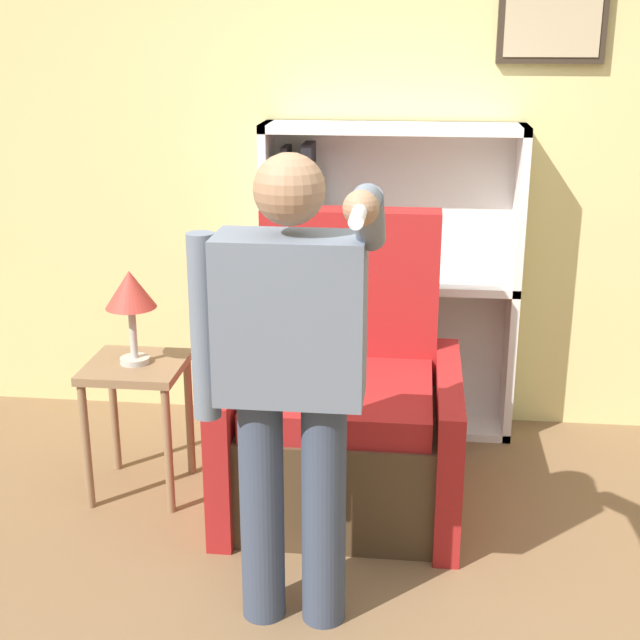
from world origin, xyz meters
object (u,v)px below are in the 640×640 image
Objects in this scene: table_lamp at (130,294)px; person_standing at (290,368)px; armchair at (343,416)px; bookcase at (362,286)px; side_table at (137,388)px.

person_standing is at bearing -46.22° from table_lamp.
armchair reaches higher than table_lamp.
person_standing is at bearing -94.18° from bookcase.
side_table is at bearing 133.78° from person_standing.
armchair is (-0.02, -0.76, -0.37)m from bookcase.
table_lamp is (-0.79, 0.83, -0.02)m from person_standing.
bookcase is 1.24m from side_table.
table_lamp is at bearing 133.78° from person_standing.
armchair is 2.02× the size of side_table.
table_lamp is at bearing -45.00° from side_table.
table_lamp is (-0.89, -0.05, 0.53)m from armchair.
side_table is at bearing -176.83° from armchair.
armchair is 1.04m from person_standing.
bookcase is at bearing 41.43° from side_table.
bookcase reaches higher than table_lamp.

